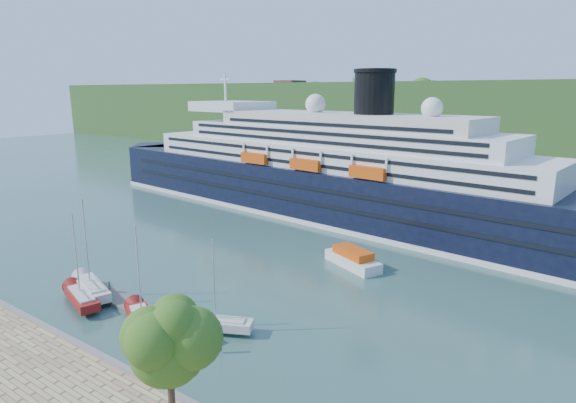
# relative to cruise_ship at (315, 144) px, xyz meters

# --- Properties ---
(ground) EXTENTS (400.00, 400.00, 0.00)m
(ground) POSITION_rel_cruise_ship_xyz_m (9.06, -51.45, -12.25)
(ground) COLOR #2E524C
(ground) RESTS_ON ground
(far_hillside) EXTENTS (400.00, 50.00, 24.00)m
(far_hillside) POSITION_rel_cruise_ship_xyz_m (9.06, 93.55, -0.25)
(far_hillside) COLOR #2A5020
(far_hillside) RESTS_ON ground
(quay_coping) EXTENTS (220.00, 0.50, 0.30)m
(quay_coping) POSITION_rel_cruise_ship_xyz_m (9.06, -51.65, -11.10)
(quay_coping) COLOR slate
(quay_coping) RESTS_ON promenade
(cruise_ship) EXTENTS (110.14, 27.17, 24.49)m
(cruise_ship) POSITION_rel_cruise_ship_xyz_m (0.00, 0.00, 0.00)
(cruise_ship) COLOR black
(cruise_ship) RESTS_ON ground
(promenade_tree) EXTENTS (5.93, 5.93, 9.82)m
(promenade_tree) POSITION_rel_cruise_ship_xyz_m (24.87, -54.46, -6.33)
(promenade_tree) COLOR #305817
(promenade_tree) RESTS_ON promenade
(floating_pontoon) EXTENTS (19.56, 3.99, 0.43)m
(floating_pontoon) POSITION_rel_cruise_ship_xyz_m (8.46, -43.66, -12.03)
(floating_pontoon) COLOR #67625C
(floating_pontoon) RESTS_ON ground
(sailboat_white_near) EXTENTS (8.04, 4.42, 10.02)m
(sailboat_white_near) POSITION_rel_cruise_ship_xyz_m (0.78, -44.35, -7.24)
(sailboat_white_near) COLOR silver
(sailboat_white_near) RESTS_ON ground
(sailboat_red) EXTENTS (7.38, 5.00, 9.35)m
(sailboat_red) POSITION_rel_cruise_ship_xyz_m (10.98, -45.82, -7.57)
(sailboat_red) COLOR maroon
(sailboat_red) RESTS_ON ground
(sailboat_white_far) EXTENTS (6.57, 4.42, 8.31)m
(sailboat_white_far) POSITION_rel_cruise_ship_xyz_m (16.85, -42.03, -8.09)
(sailboat_white_far) COLOR silver
(sailboat_white_far) RESTS_ON ground
(tender_launch) EXTENTS (8.58, 5.88, 2.25)m
(tender_launch) POSITION_rel_cruise_ship_xyz_m (18.51, -20.22, -11.12)
(tender_launch) COLOR #D6490C
(tender_launch) RESTS_ON ground
(sailboat_extra) EXTENTS (7.38, 3.96, 9.19)m
(sailboat_extra) POSITION_rel_cruise_ship_xyz_m (1.89, -46.20, -7.65)
(sailboat_extra) COLOR maroon
(sailboat_extra) RESTS_ON ground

